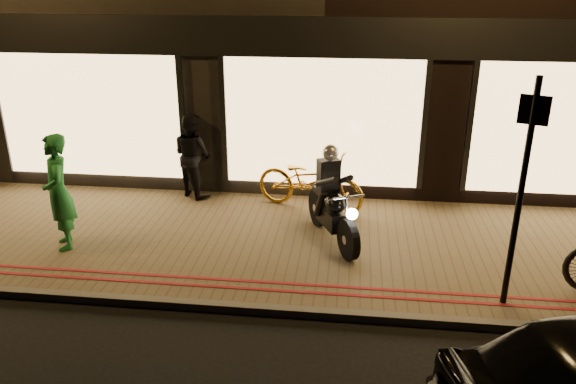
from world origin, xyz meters
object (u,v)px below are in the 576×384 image
object	(u,v)px
person_green	(59,192)
motorcycle	(332,205)
bicycle_gold	(310,181)
sign_post	(522,184)

from	to	relation	value
person_green	motorcycle	bearing A→B (deg)	68.90
person_green	bicycle_gold	bearing A→B (deg)	86.95
motorcycle	person_green	xyz separation A→B (m)	(-4.20, -0.74, 0.31)
motorcycle	sign_post	size ratio (longest dim) A/B	0.60
bicycle_gold	person_green	xyz separation A→B (m)	(-3.74, -1.99, 0.38)
bicycle_gold	person_green	bearing A→B (deg)	135.69
sign_post	bicycle_gold	size ratio (longest dim) A/B	1.46
sign_post	bicycle_gold	distance (m)	4.18
sign_post	bicycle_gold	xyz separation A→B (m)	(-2.83, 2.86, -1.14)
sign_post	motorcycle	bearing A→B (deg)	145.98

